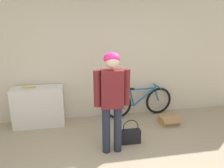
{
  "coord_description": "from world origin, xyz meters",
  "views": [
    {
      "loc": [
        -0.6,
        -2.08,
        2.12
      ],
      "look_at": [
        -0.02,
        1.05,
        1.17
      ],
      "focal_mm": 35.0,
      "sensor_mm": 36.0,
      "label": 1
    }
  ],
  "objects_px": {
    "handbag": "(131,136)",
    "banana": "(29,87)",
    "person": "(112,94)",
    "bicycle": "(139,102)",
    "cardboard_box": "(169,120)"
  },
  "relations": [
    {
      "from": "handbag",
      "to": "banana",
      "type": "bearing_deg",
      "value": 150.23
    },
    {
      "from": "person",
      "to": "bicycle",
      "type": "distance_m",
      "value": 1.66
    },
    {
      "from": "banana",
      "to": "cardboard_box",
      "type": "distance_m",
      "value": 2.95
    },
    {
      "from": "handbag",
      "to": "person",
      "type": "bearing_deg",
      "value": -153.47
    },
    {
      "from": "person",
      "to": "handbag",
      "type": "bearing_deg",
      "value": 30.17
    },
    {
      "from": "banana",
      "to": "handbag",
      "type": "xyz_separation_m",
      "value": [
        1.82,
        -1.04,
        -0.69
      ]
    },
    {
      "from": "bicycle",
      "to": "cardboard_box",
      "type": "relative_size",
      "value": 4.23
    },
    {
      "from": "person",
      "to": "banana",
      "type": "bearing_deg",
      "value": 143.46
    },
    {
      "from": "person",
      "to": "handbag",
      "type": "distance_m",
      "value": 0.95
    },
    {
      "from": "banana",
      "to": "handbag",
      "type": "distance_m",
      "value": 2.21
    },
    {
      "from": "bicycle",
      "to": "cardboard_box",
      "type": "xyz_separation_m",
      "value": [
        0.52,
        -0.48,
        -0.25
      ]
    },
    {
      "from": "banana",
      "to": "cardboard_box",
      "type": "height_order",
      "value": "banana"
    },
    {
      "from": "person",
      "to": "banana",
      "type": "xyz_separation_m",
      "value": [
        -1.45,
        1.23,
        -0.17
      ]
    },
    {
      "from": "banana",
      "to": "cardboard_box",
      "type": "relative_size",
      "value": 0.74
    },
    {
      "from": "person",
      "to": "bicycle",
      "type": "height_order",
      "value": "person"
    }
  ]
}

